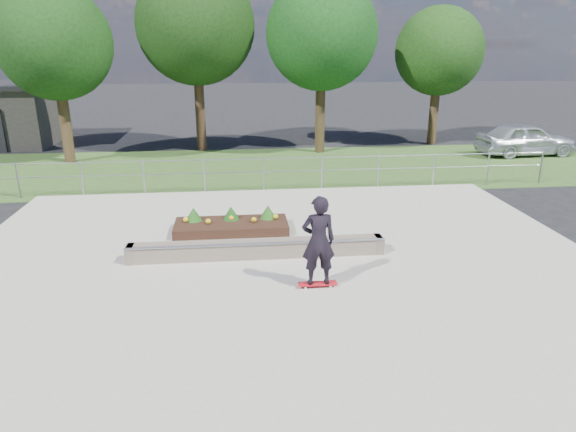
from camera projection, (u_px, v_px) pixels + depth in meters
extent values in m
plane|color=black|center=(286.00, 290.00, 10.59)|extent=(120.00, 120.00, 0.00)
cube|color=#2E4C1E|center=(259.00, 168.00, 20.96)|extent=(30.00, 8.00, 0.02)
cube|color=#A39E90|center=(286.00, 288.00, 10.58)|extent=(15.00, 15.00, 0.06)
cylinder|color=gray|center=(18.00, 181.00, 16.68)|extent=(0.06, 0.06, 1.20)
cylinder|color=gray|center=(82.00, 179.00, 16.87)|extent=(0.06, 0.06, 1.20)
cylinder|color=gray|center=(144.00, 178.00, 17.07)|extent=(0.06, 0.06, 1.20)
cylinder|color=gray|center=(205.00, 176.00, 17.27)|extent=(0.06, 0.06, 1.20)
cylinder|color=gray|center=(264.00, 175.00, 17.47)|extent=(0.06, 0.06, 1.20)
cylinder|color=#93969B|center=(322.00, 173.00, 17.67)|extent=(0.06, 0.06, 1.20)
cylinder|color=gray|center=(378.00, 172.00, 17.87)|extent=(0.06, 0.06, 1.20)
cylinder|color=#9A9EA3|center=(434.00, 170.00, 18.07)|extent=(0.06, 0.06, 1.20)
cylinder|color=#94969C|center=(488.00, 169.00, 18.27)|extent=(0.06, 0.06, 1.20)
cylinder|color=gray|center=(541.00, 168.00, 18.46)|extent=(0.06, 0.06, 1.20)
cylinder|color=#909498|center=(264.00, 159.00, 17.30)|extent=(20.00, 0.04, 0.04)
cylinder|color=gray|center=(264.00, 172.00, 17.44)|extent=(20.00, 0.04, 0.04)
cylinder|color=#372616|center=(66.00, 128.00, 21.59)|extent=(0.44, 0.44, 2.93)
sphere|color=black|center=(54.00, 43.00, 20.50)|extent=(4.55, 4.55, 4.55)
cylinder|color=#331E14|center=(200.00, 115.00, 23.95)|extent=(0.44, 0.44, 3.38)
sphere|color=black|center=(196.00, 25.00, 22.70)|extent=(5.25, 5.25, 5.25)
cylinder|color=black|center=(320.00, 118.00, 23.59)|extent=(0.44, 0.44, 3.15)
sphere|color=black|center=(322.00, 34.00, 22.42)|extent=(4.90, 4.90, 4.90)
cylinder|color=#352415|center=(433.00, 117.00, 25.67)|extent=(0.44, 0.44, 2.70)
sphere|color=black|center=(439.00, 51.00, 24.67)|extent=(4.20, 4.20, 4.20)
cube|color=brown|center=(257.00, 249.00, 12.01)|extent=(6.00, 0.40, 0.40)
cylinder|color=gray|center=(258.00, 244.00, 11.76)|extent=(6.00, 0.06, 0.06)
cube|color=brown|center=(131.00, 254.00, 11.73)|extent=(0.15, 0.42, 0.40)
cube|color=brown|center=(378.00, 244.00, 12.30)|extent=(0.15, 0.42, 0.40)
cube|color=black|center=(231.00, 227.00, 13.71)|extent=(3.00, 1.20, 0.25)
sphere|color=yellow|center=(186.00, 220.00, 13.62)|extent=(0.14, 0.14, 0.14)
sphere|color=yellow|center=(208.00, 221.00, 13.49)|extent=(0.14, 0.14, 0.14)
sphere|color=gold|center=(231.00, 218.00, 13.74)|extent=(0.14, 0.14, 0.14)
sphere|color=gold|center=(254.00, 220.00, 13.61)|extent=(0.14, 0.14, 0.14)
sphere|color=yellow|center=(276.00, 217.00, 13.86)|extent=(0.14, 0.14, 0.14)
cone|color=#194B15|center=(194.00, 214.00, 13.75)|extent=(0.44, 0.44, 0.36)
cone|color=#124113|center=(231.00, 213.00, 13.85)|extent=(0.44, 0.44, 0.36)
cone|color=#1C4B15|center=(268.00, 212.00, 13.95)|extent=(0.44, 0.44, 0.36)
cylinder|color=silver|center=(306.00, 288.00, 10.47)|extent=(0.05, 0.03, 0.05)
cylinder|color=silver|center=(304.00, 284.00, 10.64)|extent=(0.05, 0.03, 0.05)
cylinder|color=silver|center=(331.00, 287.00, 10.52)|extent=(0.05, 0.03, 0.05)
cylinder|color=silver|center=(329.00, 283.00, 10.69)|extent=(0.05, 0.03, 0.05)
cylinder|color=gray|center=(305.00, 285.00, 10.54)|extent=(0.02, 0.18, 0.02)
cylinder|color=#9E9EA3|center=(330.00, 284.00, 10.60)|extent=(0.02, 0.18, 0.02)
cube|color=red|center=(318.00, 284.00, 10.56)|extent=(0.80, 0.21, 0.02)
imported|color=black|center=(318.00, 241.00, 10.26)|extent=(0.70, 0.48, 1.87)
imported|color=#B4B9BF|center=(525.00, 139.00, 23.21)|extent=(4.43, 1.99, 1.48)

